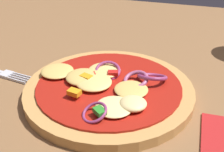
# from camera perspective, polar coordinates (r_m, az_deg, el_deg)

# --- Properties ---
(dining_table) EXTENTS (1.12, 1.01, 0.03)m
(dining_table) POSITION_cam_1_polar(r_m,az_deg,el_deg) (0.44, -0.08, -4.20)
(dining_table) COLOR brown
(dining_table) RESTS_ON ground
(pizza) EXTENTS (0.25, 0.25, 0.04)m
(pizza) POSITION_cam_1_polar(r_m,az_deg,el_deg) (0.42, -0.97, -2.43)
(pizza) COLOR tan
(pizza) RESTS_ON dining_table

